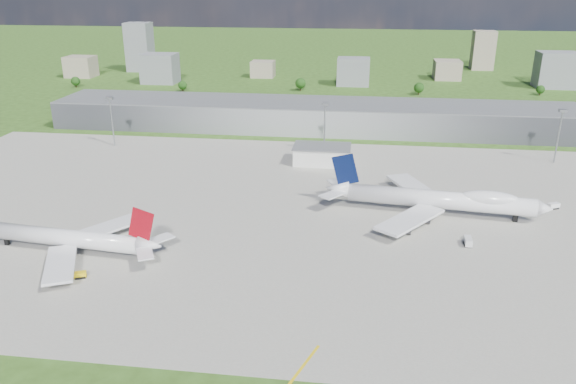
# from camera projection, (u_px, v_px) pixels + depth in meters

# --- Properties ---
(ground) EXTENTS (1400.00, 1400.00, 0.00)m
(ground) POSITION_uv_depth(u_px,v_px,m) (311.00, 135.00, 314.84)
(ground) COLOR #2E4A17
(ground) RESTS_ON ground
(apron) EXTENTS (360.00, 190.00, 0.08)m
(apron) POSITION_uv_depth(u_px,v_px,m) (310.00, 212.00, 211.78)
(apron) COLOR gray
(apron) RESTS_ON ground
(terminal) EXTENTS (300.00, 42.00, 15.00)m
(terminal) POSITION_uv_depth(u_px,v_px,m) (313.00, 116.00, 326.04)
(terminal) COLOR gray
(terminal) RESTS_ON ground
(ops_building) EXTENTS (26.00, 16.00, 8.00)m
(ops_building) POSITION_uv_depth(u_px,v_px,m) (322.00, 155.00, 265.91)
(ops_building) COLOR silver
(ops_building) RESTS_ON ground
(mast_west) EXTENTS (3.50, 2.00, 25.90)m
(mast_west) POSITION_uv_depth(u_px,v_px,m) (111.00, 113.00, 288.20)
(mast_west) COLOR gray
(mast_west) RESTS_ON ground
(mast_center) EXTENTS (3.50, 2.00, 25.90)m
(mast_center) POSITION_uv_depth(u_px,v_px,m) (325.00, 119.00, 274.88)
(mast_center) COLOR gray
(mast_center) RESTS_ON ground
(mast_east) EXTENTS (3.50, 2.00, 25.90)m
(mast_east) POSITION_uv_depth(u_px,v_px,m) (560.00, 127.00, 261.56)
(mast_east) COLOR gray
(mast_east) RESTS_ON ground
(airliner_red_twin) EXTENTS (65.95, 51.14, 18.09)m
(airliner_red_twin) POSITION_uv_depth(u_px,v_px,m) (70.00, 239.00, 178.85)
(airliner_red_twin) COLOR silver
(airliner_red_twin) RESTS_ON ground
(airliner_blue_quad) EXTENTS (81.71, 63.69, 21.34)m
(airliner_blue_quad) POSITION_uv_depth(u_px,v_px,m) (439.00, 200.00, 207.41)
(airliner_blue_quad) COLOR silver
(airliner_blue_quad) RESTS_ON ground
(tug_yellow) EXTENTS (4.14, 3.31, 1.80)m
(tug_yellow) POSITION_uv_depth(u_px,v_px,m) (80.00, 275.00, 164.98)
(tug_yellow) COLOR yellow
(tug_yellow) RESTS_ON ground
(van_white_near) EXTENTS (2.47, 5.21, 2.62)m
(van_white_near) POSITION_uv_depth(u_px,v_px,m) (468.00, 242.00, 184.98)
(van_white_near) COLOR silver
(van_white_near) RESTS_ON ground
(van_white_far) EXTENTS (4.95, 3.89, 2.35)m
(van_white_far) POSITION_uv_depth(u_px,v_px,m) (554.00, 206.00, 214.00)
(van_white_far) COLOR white
(van_white_far) RESTS_ON ground
(bldg_far_w) EXTENTS (24.00, 20.00, 18.00)m
(bldg_far_w) POSITION_uv_depth(u_px,v_px,m) (81.00, 67.00, 495.64)
(bldg_far_w) COLOR gray
(bldg_far_w) RESTS_ON ground
(bldg_w) EXTENTS (28.00, 22.00, 24.00)m
(bldg_w) POSITION_uv_depth(u_px,v_px,m) (160.00, 68.00, 466.36)
(bldg_w) COLOR slate
(bldg_w) RESTS_ON ground
(bldg_cw) EXTENTS (20.00, 18.00, 14.00)m
(bldg_cw) POSITION_uv_depth(u_px,v_px,m) (263.00, 69.00, 495.50)
(bldg_cw) COLOR gray
(bldg_cw) RESTS_ON ground
(bldg_c) EXTENTS (26.00, 20.00, 22.00)m
(bldg_c) POSITION_uv_depth(u_px,v_px,m) (353.00, 72.00, 456.61)
(bldg_c) COLOR slate
(bldg_c) RESTS_ON ground
(bldg_ce) EXTENTS (22.00, 24.00, 16.00)m
(bldg_ce) POSITION_uv_depth(u_px,v_px,m) (447.00, 70.00, 485.02)
(bldg_ce) COLOR gray
(bldg_ce) RESTS_ON ground
(bldg_e) EXTENTS (30.00, 22.00, 28.00)m
(bldg_e) POSITION_uv_depth(u_px,v_px,m) (556.00, 70.00, 445.41)
(bldg_e) COLOR slate
(bldg_e) RESTS_ON ground
(bldg_tall_w) EXTENTS (22.00, 20.00, 44.00)m
(bldg_tall_w) POSITION_uv_depth(u_px,v_px,m) (140.00, 47.00, 523.17)
(bldg_tall_w) COLOR slate
(bldg_tall_w) RESTS_ON ground
(bldg_tall_e) EXTENTS (20.00, 18.00, 36.00)m
(bldg_tall_e) POSITION_uv_depth(u_px,v_px,m) (483.00, 50.00, 532.15)
(bldg_tall_e) COLOR gray
(bldg_tall_e) RESTS_ON ground
(tree_far_w) EXTENTS (7.20, 7.20, 8.80)m
(tree_far_w) POSITION_uv_depth(u_px,v_px,m) (76.00, 81.00, 448.30)
(tree_far_w) COLOR #382314
(tree_far_w) RESTS_ON ground
(tree_w) EXTENTS (6.75, 6.75, 8.25)m
(tree_w) POSITION_uv_depth(u_px,v_px,m) (183.00, 85.00, 432.89)
(tree_w) COLOR #382314
(tree_w) RESTS_ON ground
(tree_c) EXTENTS (8.10, 8.10, 9.90)m
(tree_c) POSITION_uv_depth(u_px,v_px,m) (300.00, 83.00, 435.52)
(tree_c) COLOR #382314
(tree_c) RESTS_ON ground
(tree_e) EXTENTS (7.65, 7.65, 9.35)m
(tree_e) POSITION_uv_depth(u_px,v_px,m) (419.00, 88.00, 420.11)
(tree_e) COLOR #382314
(tree_e) RESTS_ON ground
(tree_far_e) EXTENTS (6.30, 6.30, 7.70)m
(tree_far_e) POSITION_uv_depth(u_px,v_px,m) (540.00, 89.00, 418.82)
(tree_far_e) COLOR #382314
(tree_far_e) RESTS_ON ground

